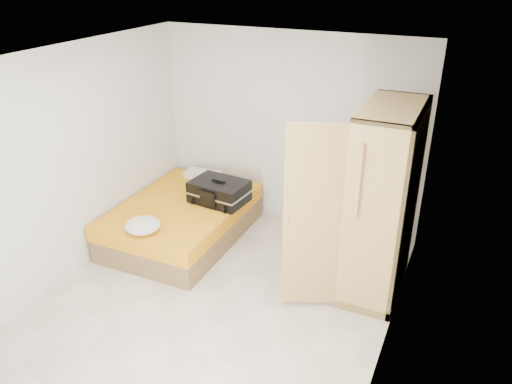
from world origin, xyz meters
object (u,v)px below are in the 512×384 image
at_px(wardrobe, 377,208).
at_px(round_cushion, 143,225).
at_px(suitcase, 219,191).
at_px(person, 307,230).
at_px(bed, 183,220).

distance_m(wardrobe, round_cushion, 2.66).
height_order(wardrobe, suitcase, wardrobe).
distance_m(suitcase, round_cushion, 1.15).
relative_size(person, round_cushion, 3.82).
relative_size(bed, suitcase, 2.64).
bearing_deg(wardrobe, bed, 178.73).
bearing_deg(bed, suitcase, 33.11).
height_order(person, suitcase, person).
xyz_separation_m(wardrobe, round_cushion, (-2.52, -0.74, -0.42)).
bearing_deg(suitcase, wardrobe, -3.42).
xyz_separation_m(wardrobe, person, (-0.64, -0.39, -0.21)).
bearing_deg(round_cushion, wardrobe, 16.31).
xyz_separation_m(bed, wardrobe, (2.50, -0.06, 0.75)).
xyz_separation_m(person, suitcase, (-1.45, 0.72, -0.15)).
bearing_deg(round_cushion, bed, 88.53).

